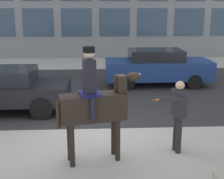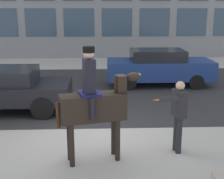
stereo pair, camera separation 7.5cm
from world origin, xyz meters
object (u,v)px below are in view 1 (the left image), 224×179
object	(u,v)px
mounted_horse_lead	(95,103)
pedestrian_bystander	(178,111)
street_car_far_lane	(157,67)
street_car_near_lane	(6,89)

from	to	relation	value
mounted_horse_lead	pedestrian_bystander	size ratio (longest dim) A/B	1.48
street_car_far_lane	pedestrian_bystander	bearing A→B (deg)	-96.88
pedestrian_bystander	street_car_far_lane	size ratio (longest dim) A/B	0.38
pedestrian_bystander	street_car_near_lane	world-z (taller)	pedestrian_bystander
mounted_horse_lead	street_car_near_lane	bearing A→B (deg)	115.50
pedestrian_bystander	street_car_near_lane	xyz separation A→B (m)	(-4.68, 3.16, -0.25)
street_car_near_lane	mounted_horse_lead	bearing A→B (deg)	-50.83
street_car_near_lane	pedestrian_bystander	bearing A→B (deg)	-33.99
mounted_horse_lead	street_car_near_lane	distance (m)	4.50
pedestrian_bystander	mounted_horse_lead	bearing A→B (deg)	-0.35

